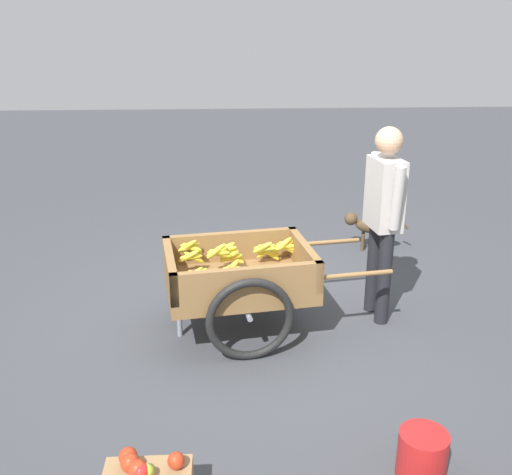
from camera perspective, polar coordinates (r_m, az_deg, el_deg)
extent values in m
plane|color=#3D3F44|center=(4.87, 1.04, -8.07)|extent=(24.00, 24.00, 0.00)
cube|color=olive|center=(4.57, -1.66, -4.48)|extent=(1.21, 0.96, 0.10)
cube|color=olive|center=(4.44, -8.30, -3.03)|extent=(0.18, 0.80, 0.24)
cube|color=olive|center=(4.61, 4.70, -1.99)|extent=(0.18, 0.80, 0.24)
cube|color=olive|center=(4.16, -0.77, -4.46)|extent=(1.10, 0.23, 0.24)
cube|color=olive|center=(4.84, -2.46, -0.84)|extent=(1.10, 0.23, 0.24)
torus|color=black|center=(4.22, -0.56, -7.94)|extent=(0.64, 0.16, 0.64)
torus|color=black|center=(4.99, -2.55, -3.23)|extent=(0.64, 0.16, 0.64)
cylinder|color=gray|center=(4.60, -1.65, -5.39)|extent=(0.17, 0.88, 0.04)
cylinder|color=olive|center=(4.42, 9.74, -3.55)|extent=(0.55, 0.12, 0.04)
cylinder|color=olive|center=(5.01, 6.95, -0.46)|extent=(0.55, 0.12, 0.04)
cylinder|color=gray|center=(4.62, -7.43, -7.49)|extent=(0.04, 0.04, 0.35)
ellipsoid|color=gold|center=(4.80, 1.40, -1.52)|extent=(0.18, 0.07, 0.15)
ellipsoid|color=gold|center=(4.79, 1.24, -1.45)|extent=(0.19, 0.06, 0.09)
ellipsoid|color=gold|center=(4.78, 1.07, -1.38)|extent=(0.19, 0.07, 0.07)
ellipsoid|color=gold|center=(4.76, 0.92, -1.31)|extent=(0.18, 0.10, 0.14)
ellipsoid|color=gold|center=(4.24, -5.54, -3.83)|extent=(0.18, 0.07, 0.13)
ellipsoid|color=gold|center=(4.23, -5.80, -3.77)|extent=(0.19, 0.08, 0.05)
ellipsoid|color=gold|center=(4.22, -6.11, -3.70)|extent=(0.18, 0.11, 0.15)
ellipsoid|color=gold|center=(4.55, -3.37, -1.64)|extent=(0.18, 0.11, 0.14)
ellipsoid|color=gold|center=(4.54, -3.49, -1.56)|extent=(0.19, 0.06, 0.10)
ellipsoid|color=gold|center=(4.53, -3.62, -1.48)|extent=(0.18, 0.06, 0.05)
ellipsoid|color=gold|center=(4.52, -3.76, -1.40)|extent=(0.19, 0.10, 0.10)
ellipsoid|color=gold|center=(4.51, -3.86, -1.32)|extent=(0.18, 0.11, 0.13)
ellipsoid|color=gold|center=(4.65, -2.14, -2.07)|extent=(0.18, 0.06, 0.12)
ellipsoid|color=gold|center=(4.64, -2.26, -2.00)|extent=(0.19, 0.09, 0.08)
ellipsoid|color=gold|center=(4.62, -2.41, -1.92)|extent=(0.19, 0.06, 0.08)
ellipsoid|color=gold|center=(4.61, -2.59, -1.85)|extent=(0.18, 0.08, 0.14)
ellipsoid|color=gold|center=(4.62, -6.01, -1.95)|extent=(0.18, 0.09, 0.15)
ellipsoid|color=gold|center=(4.60, -6.29, -1.88)|extent=(0.19, 0.09, 0.05)
ellipsoid|color=gold|center=(4.59, -6.52, -1.81)|extent=(0.18, 0.05, 0.13)
ellipsoid|color=gold|center=(4.35, -5.07, -4.02)|extent=(0.17, 0.12, 0.16)
ellipsoid|color=gold|center=(4.34, -5.23, -3.95)|extent=(0.18, 0.13, 0.11)
ellipsoid|color=gold|center=(4.33, -5.39, -3.87)|extent=(0.18, 0.06, 0.04)
ellipsoid|color=gold|center=(4.32, -5.55, -3.80)|extent=(0.19, 0.08, 0.10)
ellipsoid|color=gold|center=(4.31, -5.69, -3.72)|extent=(0.17, 0.07, 0.15)
ellipsoid|color=gold|center=(4.31, 0.78, -4.42)|extent=(0.17, 0.12, 0.15)
ellipsoid|color=gold|center=(4.30, 0.47, -4.36)|extent=(0.18, 0.12, 0.05)
ellipsoid|color=gold|center=(4.28, 0.16, -4.30)|extent=(0.18, 0.08, 0.15)
ellipsoid|color=gold|center=(4.71, -6.15, -1.08)|extent=(0.18, 0.05, 0.13)
ellipsoid|color=gold|center=(4.70, -6.31, -1.00)|extent=(0.19, 0.08, 0.08)
ellipsoid|color=gold|center=(4.69, -6.51, -0.93)|extent=(0.19, 0.09, 0.08)
ellipsoid|color=gold|center=(4.68, -6.67, -0.85)|extent=(0.18, 0.07, 0.15)
ellipsoid|color=gold|center=(4.44, -1.88, -3.12)|extent=(0.17, 0.13, 0.14)
ellipsoid|color=gold|center=(4.43, -2.14, -3.06)|extent=(0.18, 0.06, 0.05)
ellipsoid|color=gold|center=(4.41, -2.45, -3.00)|extent=(0.17, 0.12, 0.15)
ellipsoid|color=gold|center=(4.81, 3.10, -1.00)|extent=(0.18, 0.05, 0.15)
ellipsoid|color=gold|center=(4.80, 3.00, -0.92)|extent=(0.19, 0.06, 0.11)
ellipsoid|color=gold|center=(4.79, 2.87, -0.85)|extent=(0.18, 0.05, 0.05)
ellipsoid|color=gold|center=(4.77, 2.75, -0.77)|extent=(0.18, 0.12, 0.10)
ellipsoid|color=gold|center=(4.76, 2.62, -0.70)|extent=(0.17, 0.08, 0.15)
ellipsoid|color=gold|center=(4.72, 1.07, -1.12)|extent=(0.18, 0.10, 0.13)
ellipsoid|color=gold|center=(4.71, 0.85, -1.05)|extent=(0.18, 0.07, 0.05)
ellipsoid|color=gold|center=(4.69, 0.62, -0.98)|extent=(0.18, 0.07, 0.13)
ellipsoid|color=gold|center=(4.34, -4.02, -4.19)|extent=(0.18, 0.05, 0.14)
ellipsoid|color=gold|center=(4.33, -4.21, -4.12)|extent=(0.19, 0.06, 0.09)
ellipsoid|color=gold|center=(4.32, -4.40, -4.05)|extent=(0.19, 0.08, 0.08)
ellipsoid|color=gold|center=(4.30, -4.60, -3.98)|extent=(0.18, 0.09, 0.15)
ellipsoid|color=gold|center=(4.64, -2.60, -1.39)|extent=(0.18, 0.05, 0.13)
ellipsoid|color=gold|center=(4.63, -2.70, -1.31)|extent=(0.19, 0.07, 0.10)
ellipsoid|color=gold|center=(4.62, -2.84, -1.23)|extent=(0.18, 0.05, 0.05)
ellipsoid|color=gold|center=(4.61, -2.95, -1.15)|extent=(0.19, 0.08, 0.09)
ellipsoid|color=gold|center=(4.60, -3.04, -1.07)|extent=(0.19, 0.09, 0.13)
cylinder|color=black|center=(4.79, 12.27, -3.85)|extent=(0.11, 0.11, 0.78)
cylinder|color=black|center=(4.98, 11.26, -2.84)|extent=(0.11, 0.11, 0.78)
cube|color=#B7B2AD|center=(4.66, 12.34, 4.16)|extent=(0.25, 0.37, 0.55)
sphere|color=tan|center=(4.57, 12.73, 9.11)|extent=(0.21, 0.21, 0.21)
cylinder|color=#B7B2AD|center=(4.46, 13.49, 3.71)|extent=(0.08, 0.14, 0.50)
cylinder|color=#B7B2AD|center=(4.85, 11.33, 5.20)|extent=(0.08, 0.09, 0.50)
ellipsoid|color=#4C3823|center=(6.34, 11.56, 1.13)|extent=(0.47, 0.28, 0.18)
sphere|color=#4C3823|center=(6.33, 9.16, 1.81)|extent=(0.14, 0.14, 0.14)
cylinder|color=#4C3823|center=(6.34, 14.11, 1.29)|extent=(0.11, 0.05, 0.12)
cylinder|color=#4C3823|center=(6.35, 10.25, -0.48)|extent=(0.04, 0.04, 0.18)
cylinder|color=#4C3823|center=(6.45, 10.28, -0.14)|extent=(0.04, 0.04, 0.18)
cylinder|color=#4C3823|center=(6.36, 12.63, -0.64)|extent=(0.04, 0.04, 0.18)
cylinder|color=#4C3823|center=(6.46, 12.62, -0.30)|extent=(0.04, 0.04, 0.18)
cylinder|color=#B21E1E|center=(3.47, 15.75, -19.57)|extent=(0.27, 0.27, 0.27)
sphere|color=red|center=(3.12, -11.02, -21.39)|extent=(0.09, 0.09, 0.09)
sphere|color=#B23319|center=(3.17, -12.05, -20.51)|extent=(0.10, 0.10, 0.10)
sphere|color=#B23319|center=(3.15, -7.72, -20.57)|extent=(0.09, 0.09, 0.09)
sphere|color=#99BF33|center=(3.12, -10.56, -21.37)|extent=(0.08, 0.08, 0.08)
sphere|color=#B23319|center=(3.13, -11.33, -21.12)|extent=(0.10, 0.10, 0.10)
sphere|color=#B23319|center=(3.21, -12.25, -19.96)|extent=(0.10, 0.10, 0.10)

